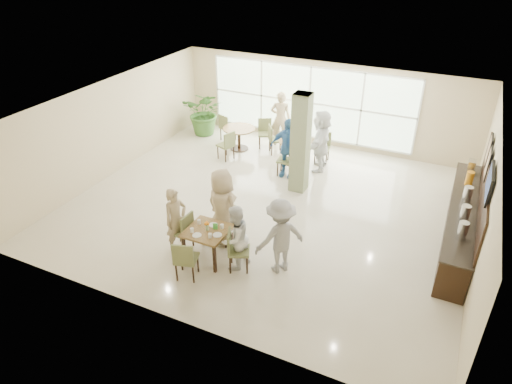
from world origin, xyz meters
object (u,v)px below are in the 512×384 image
at_px(round_table_left, 239,133).
at_px(potted_plant, 205,112).
at_px(round_table_right, 295,147).
at_px(teen_far, 222,207).
at_px(adult_standing, 281,119).
at_px(teen_left, 176,220).
at_px(teen_standing, 280,236).
at_px(main_table, 207,234).
at_px(buffet_counter, 462,220).
at_px(teen_right, 235,238).
at_px(adult_a, 287,148).
at_px(adult_b, 321,140).

distance_m(round_table_left, potted_plant, 1.81).
distance_m(round_table_right, potted_plant, 3.84).
xyz_separation_m(teen_far, adult_standing, (-0.94, 5.72, -0.01)).
height_order(teen_left, teen_standing, teen_standing).
bearing_deg(teen_left, round_table_left, 33.18).
bearing_deg(adult_standing, round_table_left, 23.08).
xyz_separation_m(main_table, teen_left, (-0.81, -0.00, 0.13)).
relative_size(main_table, buffet_counter, 0.19).
distance_m(round_table_left, teen_standing, 6.34).
relative_size(buffet_counter, teen_right, 3.12).
distance_m(potted_plant, teen_left, 6.81).
relative_size(main_table, adult_a, 0.50).
relative_size(main_table, potted_plant, 0.56).
bearing_deg(buffet_counter, round_table_left, 161.17).
distance_m(buffet_counter, adult_standing, 6.83).
distance_m(round_table_left, round_table_right, 2.08).
bearing_deg(adult_standing, adult_b, 130.09).
bearing_deg(adult_standing, teen_right, 87.22).
height_order(teen_far, adult_b, adult_b).
distance_m(teen_left, adult_b, 5.52).
bearing_deg(buffet_counter, round_table_right, 156.29).
relative_size(main_table, adult_b, 0.48).
bearing_deg(teen_left, teen_standing, -62.02).
height_order(teen_standing, adult_a, adult_a).
relative_size(round_table_left, adult_a, 0.59).
height_order(potted_plant, adult_standing, adult_standing).
bearing_deg(main_table, adult_b, 80.84).
distance_m(main_table, adult_b, 5.34).
height_order(buffet_counter, adult_b, buffet_counter).
relative_size(buffet_counter, adult_a, 2.61).
xyz_separation_m(teen_right, teen_standing, (0.90, 0.32, 0.11)).
bearing_deg(teen_right, teen_standing, 123.66).
bearing_deg(buffet_counter, teen_standing, -140.84).
distance_m(round_table_right, teen_right, 5.34).
bearing_deg(teen_standing, adult_standing, -116.99).
distance_m(round_table_left, teen_right, 6.15).
relative_size(teen_left, adult_standing, 0.84).
relative_size(potted_plant, teen_standing, 0.93).
xyz_separation_m(adult_b, adult_standing, (-1.79, 1.16, -0.01)).
bearing_deg(round_table_right, teen_standing, -72.63).
distance_m(main_table, teen_right, 0.70).
bearing_deg(teen_left, adult_a, 8.82).
xyz_separation_m(buffet_counter, potted_plant, (-8.72, 3.06, 0.25)).
relative_size(round_table_right, potted_plant, 0.63).
distance_m(potted_plant, teen_far, 6.59).
xyz_separation_m(potted_plant, adult_a, (3.82, -1.75, 0.10)).
height_order(buffet_counter, adult_standing, buffet_counter).
distance_m(adult_a, adult_standing, 2.28).
height_order(potted_plant, teen_right, potted_plant).
bearing_deg(round_table_right, teen_left, -99.00).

